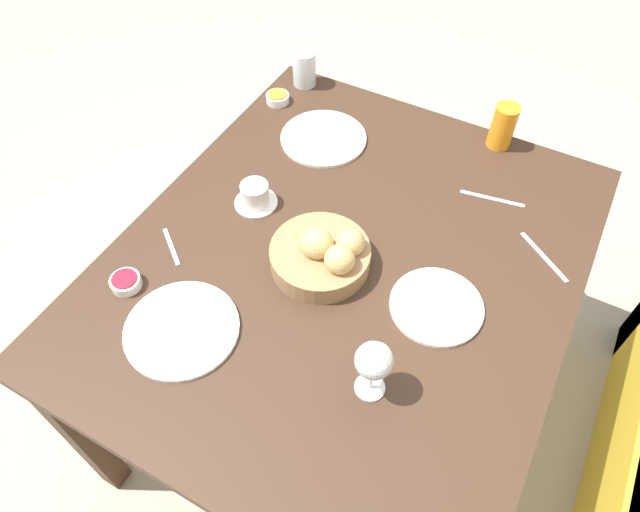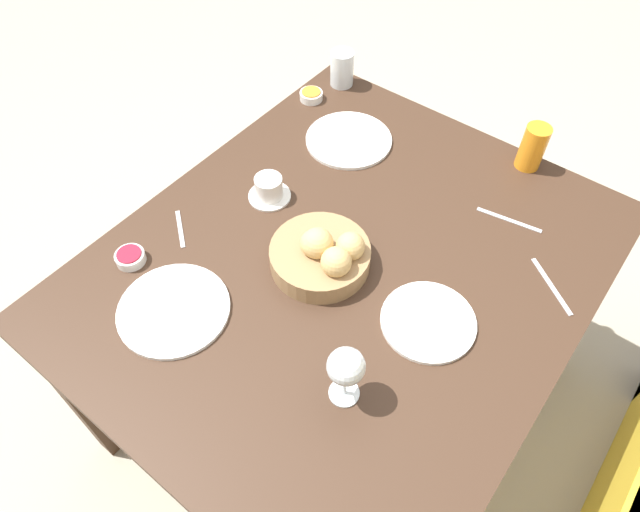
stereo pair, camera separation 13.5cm
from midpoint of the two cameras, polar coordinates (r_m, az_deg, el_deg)
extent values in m
plane|color=#A89E89|center=(2.03, 3.86, -13.83)|extent=(10.00, 10.00, 0.00)
cube|color=#3D281C|center=(1.40, 5.46, -1.11)|extent=(1.27, 1.07, 0.03)
cube|color=#3D281C|center=(2.19, 2.95, 8.75)|extent=(0.06, 0.06, 0.72)
cube|color=#3D281C|center=(1.74, -21.00, -13.02)|extent=(0.06, 0.06, 0.72)
cube|color=#3D281C|center=(2.00, 26.02, -3.78)|extent=(0.06, 0.06, 0.72)
cylinder|color=#99754C|center=(1.35, 2.85, -0.25)|extent=(0.24, 0.24, 0.05)
sphere|color=tan|center=(1.28, 4.64, -0.78)|extent=(0.07, 0.07, 0.07)
sphere|color=tan|center=(1.31, 2.69, 1.09)|extent=(0.07, 0.07, 0.07)
sphere|color=tan|center=(1.32, 6.00, 0.79)|extent=(0.07, 0.07, 0.07)
sphere|color=tan|center=(1.31, 2.42, 1.06)|extent=(0.07, 0.07, 0.07)
cylinder|color=white|center=(1.69, 5.22, 11.38)|extent=(0.25, 0.25, 0.01)
cylinder|color=white|center=(1.32, -11.61, -5.47)|extent=(0.26, 0.26, 0.01)
cylinder|color=white|center=(1.31, 13.70, -6.58)|extent=(0.21, 0.21, 0.01)
cylinder|color=orange|center=(1.69, 22.72, 9.89)|extent=(0.07, 0.07, 0.13)
cylinder|color=silver|center=(1.88, 4.37, 18.10)|extent=(0.07, 0.07, 0.11)
cylinder|color=silver|center=(1.20, 5.73, -13.70)|extent=(0.06, 0.06, 0.00)
cylinder|color=silver|center=(1.17, 5.89, -12.88)|extent=(0.01, 0.01, 0.07)
sphere|color=silver|center=(1.10, 6.21, -11.17)|extent=(0.08, 0.08, 0.08)
cylinder|color=white|center=(1.52, -2.53, 5.87)|extent=(0.11, 0.11, 0.01)
cylinder|color=white|center=(1.50, -2.57, 6.75)|extent=(0.07, 0.07, 0.06)
cylinder|color=white|center=(1.42, -15.90, -0.33)|extent=(0.07, 0.07, 0.03)
cylinder|color=#A3192D|center=(1.41, -16.03, 0.04)|extent=(0.06, 0.06, 0.00)
cylinder|color=white|center=(1.83, 1.29, 15.63)|extent=(0.07, 0.07, 0.03)
cylinder|color=#C67F28|center=(1.83, 1.30, 16.00)|extent=(0.06, 0.06, 0.00)
cube|color=#B7B7BC|center=(1.46, 24.63, -2.92)|extent=(0.11, 0.14, 0.00)
cube|color=#B7B7BC|center=(1.56, 20.76, 3.24)|extent=(0.04, 0.17, 0.00)
cube|color=#B7B7BC|center=(1.47, -11.28, 2.52)|extent=(0.08, 0.11, 0.00)
camera|label=1|loc=(0.07, -87.13, 3.61)|focal=32.00mm
camera|label=2|loc=(0.07, 92.87, -3.61)|focal=32.00mm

